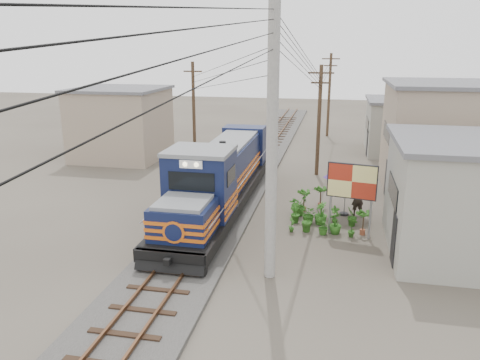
% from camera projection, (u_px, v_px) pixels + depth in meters
% --- Properties ---
extents(ground, '(120.00, 120.00, 0.00)m').
position_uv_depth(ground, '(183.00, 261.00, 18.26)').
color(ground, '#473F35').
rests_on(ground, ground).
extents(ballast, '(3.60, 70.00, 0.16)m').
position_uv_depth(ballast, '(236.00, 187.00, 27.65)').
color(ballast, '#595651').
rests_on(ballast, ground).
extents(track, '(1.15, 70.00, 0.12)m').
position_uv_depth(track, '(236.00, 184.00, 27.60)').
color(track, '#51331E').
rests_on(track, ground).
extents(locomotive, '(2.80, 15.22, 3.77)m').
position_uv_depth(locomotive, '(220.00, 178.00, 23.58)').
color(locomotive, black).
rests_on(locomotive, ground).
extents(utility_pole_main, '(0.40, 0.40, 10.00)m').
position_uv_depth(utility_pole_main, '(272.00, 141.00, 15.73)').
color(utility_pole_main, '#9E9B93').
rests_on(utility_pole_main, ground).
extents(wooden_pole_mid, '(1.60, 0.24, 7.00)m').
position_uv_depth(wooden_pole_mid, '(319.00, 119.00, 29.55)').
color(wooden_pole_mid, '#4C3826').
rests_on(wooden_pole_mid, ground).
extents(wooden_pole_far, '(1.60, 0.24, 7.50)m').
position_uv_depth(wooden_pole_far, '(329.00, 93.00, 42.59)').
color(wooden_pole_far, '#4C3826').
rests_on(wooden_pole_far, ground).
extents(wooden_pole_left, '(1.60, 0.24, 7.00)m').
position_uv_depth(wooden_pole_left, '(194.00, 107.00, 35.16)').
color(wooden_pole_left, '#4C3826').
rests_on(wooden_pole_left, ground).
extents(power_lines, '(9.65, 19.00, 3.30)m').
position_uv_depth(power_lines, '(227.00, 57.00, 24.20)').
color(power_lines, black).
rests_on(power_lines, ground).
extents(shophouse_mid, '(8.40, 7.35, 6.20)m').
position_uv_depth(shophouse_mid, '(461.00, 138.00, 26.26)').
color(shophouse_mid, gray).
rests_on(shophouse_mid, ground).
extents(shophouse_back, '(6.30, 6.30, 4.20)m').
position_uv_depth(shophouse_back, '(407.00, 126.00, 36.24)').
color(shophouse_back, gray).
rests_on(shophouse_back, ground).
extents(shophouse_left, '(6.30, 6.30, 5.20)m').
position_uv_depth(shophouse_left, '(121.00, 123.00, 34.55)').
color(shophouse_left, gray).
rests_on(shophouse_left, ground).
extents(billboard, '(2.11, 0.52, 3.29)m').
position_uv_depth(billboard, '(352.00, 183.00, 20.05)').
color(billboard, '#99999E').
rests_on(billboard, ground).
extents(market_umbrella, '(2.37, 2.37, 2.47)m').
position_uv_depth(market_umbrella, '(347.00, 173.00, 22.68)').
color(market_umbrella, black).
rests_on(market_umbrella, ground).
extents(vendor, '(0.78, 0.67, 1.80)m').
position_uv_depth(vendor, '(358.00, 198.00, 22.97)').
color(vendor, black).
rests_on(vendor, ground).
extents(plant_nursery, '(3.44, 3.36, 1.10)m').
position_uv_depth(plant_nursery, '(315.00, 215.00, 21.88)').
color(plant_nursery, '#2C651D').
rests_on(plant_nursery, ground).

